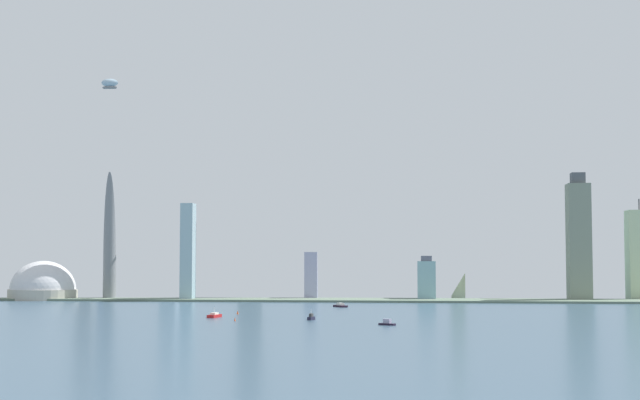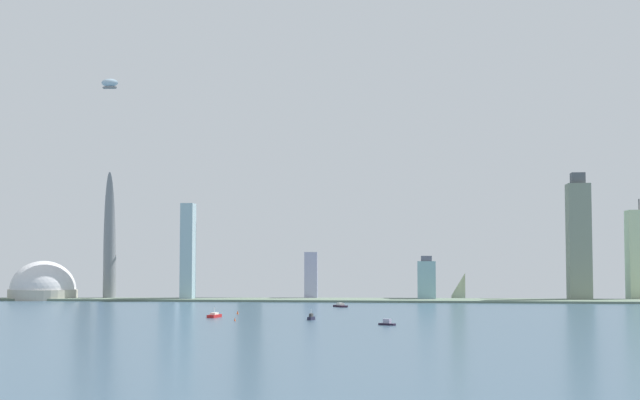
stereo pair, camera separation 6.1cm
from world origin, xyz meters
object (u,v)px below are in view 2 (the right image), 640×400
object	(u,v)px
stadium_dome	(44,290)
skyscraper_2	(87,242)
skyscraper_6	(427,280)
boat_1	(387,323)
skyscraper_0	(188,252)
skyscraper_3	(312,276)
boat_4	(340,306)
channel_buoy_0	(238,312)
airplane	(218,141)
skyscraper_10	(640,255)
channel_buoy_1	(235,319)
boat_0	(311,318)
skyscraper_9	(170,243)
skyscraper_11	(458,253)
observation_tower	(111,154)
skyscraper_4	(583,232)
boat_6	(214,316)
skyscraper_5	(101,229)
skyscraper_7	(579,240)
skyscraper_1	(251,220)

from	to	relation	value
stadium_dome	skyscraper_2	world-z (taller)	skyscraper_2
skyscraper_6	boat_1	bearing A→B (deg)	-94.54
skyscraper_0	skyscraper_3	size ratio (longest dim) A/B	2.00
skyscraper_0	skyscraper_6	bearing A→B (deg)	6.67
boat_4	skyscraper_3	bearing A→B (deg)	-15.67
channel_buoy_0	airplane	bearing A→B (deg)	105.54
skyscraper_10	channel_buoy_1	world-z (taller)	skyscraper_10
boat_1	boat_0	bearing A→B (deg)	170.62
boat_0	boat_1	bearing A→B (deg)	-111.94
skyscraper_9	skyscraper_11	bearing A→B (deg)	-0.45
channel_buoy_1	skyscraper_0	bearing A→B (deg)	109.99
observation_tower	boat_4	xyz separation A→B (m)	(261.54, -126.83, -157.47)
skyscraper_4	boat_6	distance (m)	505.09
boat_4	skyscraper_6	bearing A→B (deg)	-60.53
skyscraper_0	channel_buoy_1	size ratio (longest dim) A/B	39.12
boat_1	channel_buoy_1	distance (m)	113.05
boat_0	channel_buoy_0	distance (m)	91.74
boat_0	boat_4	distance (m)	182.28
skyscraper_6	channel_buoy_0	xyz separation A→B (m)	(-152.01, -262.04, -20.45)
boat_0	airplane	size ratio (longest dim) A/B	0.41
skyscraper_5	skyscraper_7	xyz separation A→B (m)	(542.64, -74.67, -16.00)
stadium_dome	skyscraper_5	xyz separation A→B (m)	(28.90, 96.92, 69.31)
skyscraper_0	skyscraper_5	bearing A→B (deg)	141.86
skyscraper_7	boat_4	distance (m)	285.00
boat_0	channel_buoy_1	bearing A→B (deg)	124.26
skyscraper_6	boat_1	distance (m)	373.58
boat_0	skyscraper_4	bearing A→B (deg)	-16.03
skyscraper_3	boat_4	world-z (taller)	skyscraper_3
boat_6	boat_1	bearing A→B (deg)	73.46
boat_1	skyscraper_7	bearing A→B (deg)	93.33
skyscraper_9	skyscraper_10	bearing A→B (deg)	-1.23
observation_tower	skyscraper_6	bearing A→B (deg)	2.75
skyscraper_1	skyscraper_0	bearing A→B (deg)	-143.17
skyscraper_7	skyscraper_9	xyz separation A→B (m)	(-448.39, 37.71, -1.20)
skyscraper_0	skyscraper_2	size ratio (longest dim) A/B	0.67
boat_6	channel_buoy_0	world-z (taller)	boat_6
skyscraper_9	boat_4	bearing A→B (deg)	-40.73
boat_0	channel_buoy_1	xyz separation A→B (m)	(-52.64, -15.73, -0.43)
boat_1	skyscraper_6	bearing A→B (deg)	115.65
skyscraper_0	skyscraper_9	world-z (taller)	skyscraper_9
observation_tower	skyscraper_9	distance (m)	121.96
skyscraper_7	boat_1	world-z (taller)	skyscraper_7
boat_1	channel_buoy_1	size ratio (longest dim) A/B	4.52
boat_1	channel_buoy_1	bearing A→B (deg)	-165.56
skyscraper_0	skyscraper_3	world-z (taller)	skyscraper_0
skyscraper_2	skyscraper_7	world-z (taller)	skyscraper_2
skyscraper_3	skyscraper_10	size ratio (longest dim) A/B	0.48
skyscraper_0	skyscraper_6	distance (m)	255.18
channel_buoy_1	skyscraper_10	bearing A→B (deg)	45.18
skyscraper_4	boat_4	size ratio (longest dim) A/B	8.02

